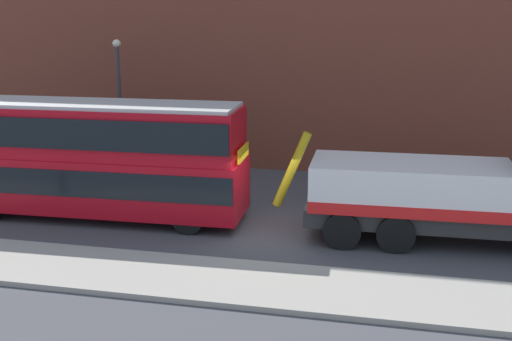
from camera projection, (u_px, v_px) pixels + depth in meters
The scene contains 5 objects.
ground_plane at pixel (273, 232), 20.69m from camera, with size 120.00×120.00×0.00m, color #424247.
near_kerb at pixel (243, 283), 16.70m from camera, with size 60.00×2.80×0.15m, color gray.
recovery_tow_truck at pixel (470, 190), 19.23m from camera, with size 10.18×2.89×3.67m.
double_decker_bus at pixel (87, 155), 21.72m from camera, with size 11.10×2.85×4.06m.
street_lamp at pixel (119, 94), 27.70m from camera, with size 0.36×0.36×5.83m.
Camera 1 is at (3.64, -19.19, 7.14)m, focal length 44.25 mm.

